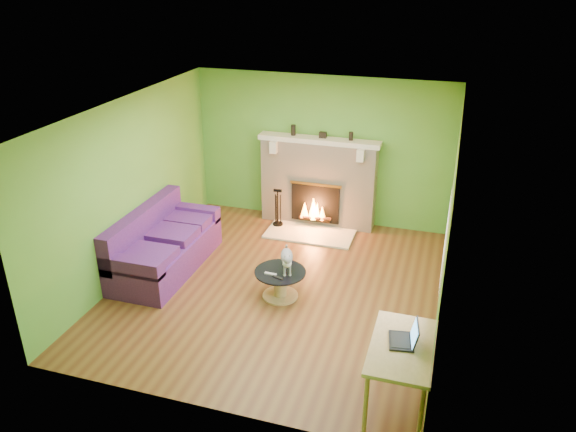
{
  "coord_description": "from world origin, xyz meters",
  "views": [
    {
      "loc": [
        2.2,
        -6.6,
        4.32
      ],
      "look_at": [
        0.04,
        0.4,
        0.96
      ],
      "focal_mm": 35.0,
      "sensor_mm": 36.0,
      "label": 1
    }
  ],
  "objects_px": {
    "desk": "(402,353)",
    "cat": "(287,259)",
    "sofa": "(162,246)",
    "coffee_table": "(280,282)"
  },
  "relations": [
    {
      "from": "sofa",
      "to": "coffee_table",
      "type": "relative_size",
      "value": 2.9
    },
    {
      "from": "desk",
      "to": "sofa",
      "type": "bearing_deg",
      "value": 152.89
    },
    {
      "from": "sofa",
      "to": "cat",
      "type": "relative_size",
      "value": 3.58
    },
    {
      "from": "sofa",
      "to": "cat",
      "type": "height_order",
      "value": "sofa"
    },
    {
      "from": "sofa",
      "to": "cat",
      "type": "xyz_separation_m",
      "value": [
        2.05,
        -0.21,
        0.23
      ]
    },
    {
      "from": "desk",
      "to": "cat",
      "type": "distance_m",
      "value": 2.47
    },
    {
      "from": "sofa",
      "to": "cat",
      "type": "bearing_deg",
      "value": -5.95
    },
    {
      "from": "coffee_table",
      "to": "desk",
      "type": "relative_size",
      "value": 0.66
    },
    {
      "from": "sofa",
      "to": "desk",
      "type": "relative_size",
      "value": 1.91
    },
    {
      "from": "sofa",
      "to": "desk",
      "type": "distance_m",
      "value": 4.29
    }
  ]
}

